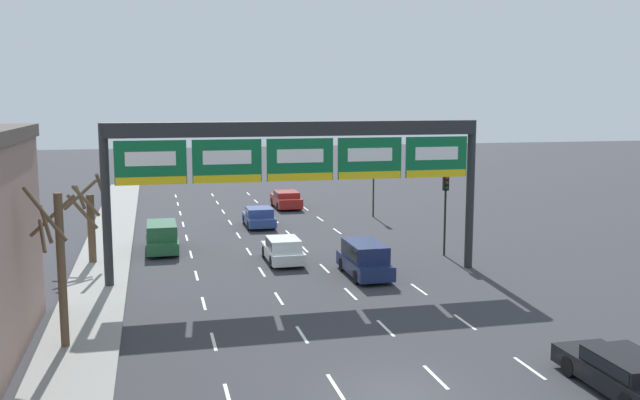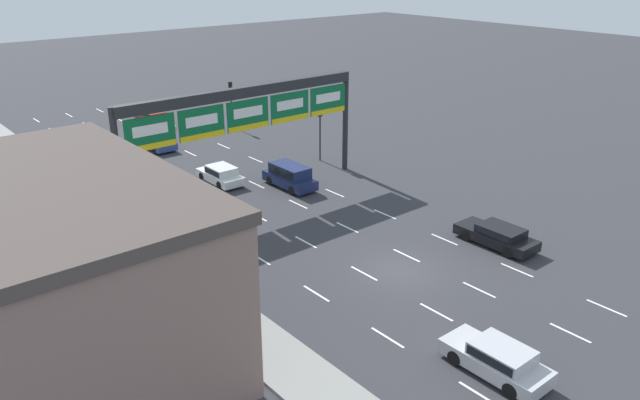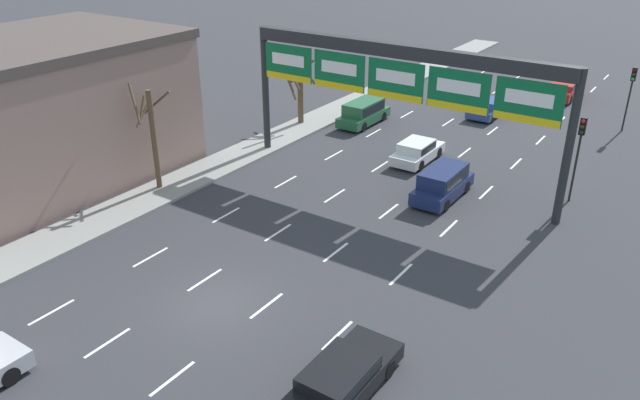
{
  "view_description": "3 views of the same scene",
  "coord_description": "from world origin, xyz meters",
  "px_view_note": "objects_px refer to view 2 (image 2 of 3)",
  "views": [
    {
      "loc": [
        -6.91,
        -19.21,
        8.82
      ],
      "look_at": [
        0.12,
        10.55,
        4.42
      ],
      "focal_mm": 40.0,
      "sensor_mm": 36.0,
      "label": 1
    },
    {
      "loc": [
        -22.25,
        -20.15,
        15.97
      ],
      "look_at": [
        -0.62,
        5.92,
        2.45
      ],
      "focal_mm": 35.0,
      "sensor_mm": 36.0,
      "label": 2
    },
    {
      "loc": [
        14.74,
        -14.56,
        14.29
      ],
      "look_at": [
        -0.1,
        7.31,
        1.63
      ],
      "focal_mm": 35.0,
      "sensor_mm": 36.0,
      "label": 3
    }
  ],
  "objects_px": {
    "traffic_light_mid_block": "(231,95)",
    "car_silver": "(498,358)",
    "sign_gantry": "(246,108)",
    "traffic_light_near_gantry": "(320,121)",
    "suv_navy": "(290,175)",
    "car_black": "(498,235)",
    "tree_bare_second": "(72,173)",
    "car_white": "(221,174)",
    "tree_bare_closest": "(166,229)",
    "suv_green": "(114,174)",
    "car_blue": "(158,141)",
    "car_red": "(153,117)"
  },
  "relations": [
    {
      "from": "traffic_light_mid_block",
      "to": "car_silver",
      "type": "bearing_deg",
      "value": -107.4
    },
    {
      "from": "sign_gantry",
      "to": "traffic_light_near_gantry",
      "type": "distance_m",
      "value": 9.9
    },
    {
      "from": "suv_navy",
      "to": "traffic_light_near_gantry",
      "type": "bearing_deg",
      "value": 31.05
    },
    {
      "from": "car_silver",
      "to": "traffic_light_mid_block",
      "type": "relative_size",
      "value": 1.01
    },
    {
      "from": "car_black",
      "to": "tree_bare_second",
      "type": "relative_size",
      "value": 1.0
    },
    {
      "from": "car_white",
      "to": "traffic_light_mid_block",
      "type": "xyz_separation_m",
      "value": [
        9.24,
        13.08,
        2.45
      ]
    },
    {
      "from": "car_black",
      "to": "tree_bare_closest",
      "type": "height_order",
      "value": "tree_bare_closest"
    },
    {
      "from": "sign_gantry",
      "to": "car_silver",
      "type": "height_order",
      "value": "sign_gantry"
    },
    {
      "from": "tree_bare_closest",
      "to": "traffic_light_mid_block",
      "type": "bearing_deg",
      "value": 52.08
    },
    {
      "from": "suv_green",
      "to": "traffic_light_near_gantry",
      "type": "relative_size",
      "value": 1.01
    },
    {
      "from": "traffic_light_mid_block",
      "to": "tree_bare_second",
      "type": "relative_size",
      "value": 0.92
    },
    {
      "from": "car_silver",
      "to": "traffic_light_near_gantry",
      "type": "height_order",
      "value": "traffic_light_near_gantry"
    },
    {
      "from": "traffic_light_near_gantry",
      "to": "traffic_light_mid_block",
      "type": "height_order",
      "value": "traffic_light_near_gantry"
    },
    {
      "from": "suv_green",
      "to": "traffic_light_mid_block",
      "type": "bearing_deg",
      "value": 29.3
    },
    {
      "from": "traffic_light_near_gantry",
      "to": "traffic_light_mid_block",
      "type": "xyz_separation_m",
      "value": [
        0.09,
        13.56,
        -0.12
      ]
    },
    {
      "from": "car_black",
      "to": "traffic_light_mid_block",
      "type": "xyz_separation_m",
      "value": [
        2.37,
        32.45,
        2.49
      ]
    },
    {
      "from": "suv_navy",
      "to": "traffic_light_near_gantry",
      "type": "relative_size",
      "value": 0.98
    },
    {
      "from": "car_silver",
      "to": "car_blue",
      "type": "bearing_deg",
      "value": 84.68
    },
    {
      "from": "car_black",
      "to": "tree_bare_second",
      "type": "distance_m",
      "value": 27.12
    },
    {
      "from": "traffic_light_mid_block",
      "to": "tree_bare_second",
      "type": "xyz_separation_m",
      "value": [
        -19.28,
        -11.33,
        -0.62
      ]
    },
    {
      "from": "car_black",
      "to": "suv_green",
      "type": "relative_size",
      "value": 1.04
    },
    {
      "from": "car_blue",
      "to": "tree_bare_closest",
      "type": "xyz_separation_m",
      "value": [
        -10.3,
        -22.48,
        2.52
      ]
    },
    {
      "from": "car_blue",
      "to": "traffic_light_near_gantry",
      "type": "bearing_deg",
      "value": -52.14
    },
    {
      "from": "suv_navy",
      "to": "suv_green",
      "type": "bearing_deg",
      "value": 139.64
    },
    {
      "from": "suv_green",
      "to": "tree_bare_closest",
      "type": "relative_size",
      "value": 0.81
    },
    {
      "from": "car_white",
      "to": "tree_bare_closest",
      "type": "relative_size",
      "value": 0.73
    },
    {
      "from": "car_black",
      "to": "car_silver",
      "type": "bearing_deg",
      "value": -144.58
    },
    {
      "from": "car_white",
      "to": "traffic_light_near_gantry",
      "type": "distance_m",
      "value": 9.51
    },
    {
      "from": "car_blue",
      "to": "traffic_light_mid_block",
      "type": "distance_m",
      "value": 9.51
    },
    {
      "from": "sign_gantry",
      "to": "car_red",
      "type": "xyz_separation_m",
      "value": [
        3.51,
        22.32,
        -5.56
      ]
    },
    {
      "from": "car_white",
      "to": "car_red",
      "type": "bearing_deg",
      "value": 78.88
    },
    {
      "from": "suv_navy",
      "to": "car_black",
      "type": "relative_size",
      "value": 0.93
    },
    {
      "from": "car_blue",
      "to": "car_black",
      "type": "distance_m",
      "value": 30.96
    },
    {
      "from": "car_blue",
      "to": "traffic_light_mid_block",
      "type": "relative_size",
      "value": 0.89
    },
    {
      "from": "car_silver",
      "to": "car_red",
      "type": "bearing_deg",
      "value": 81.38
    },
    {
      "from": "suv_navy",
      "to": "tree_bare_closest",
      "type": "xyz_separation_m",
      "value": [
        -13.41,
        -7.67,
        2.3
      ]
    },
    {
      "from": "car_black",
      "to": "tree_bare_closest",
      "type": "xyz_separation_m",
      "value": [
        -16.86,
        7.77,
        2.57
      ]
    },
    {
      "from": "car_red",
      "to": "tree_bare_closest",
      "type": "bearing_deg",
      "value": -114.22
    },
    {
      "from": "car_black",
      "to": "car_silver",
      "type": "height_order",
      "value": "car_silver"
    },
    {
      "from": "tree_bare_closest",
      "to": "tree_bare_second",
      "type": "height_order",
      "value": "tree_bare_closest"
    },
    {
      "from": "sign_gantry",
      "to": "car_blue",
      "type": "height_order",
      "value": "sign_gantry"
    },
    {
      "from": "suv_green",
      "to": "traffic_light_near_gantry",
      "type": "xyz_separation_m",
      "value": [
        15.47,
        -4.83,
        2.36
      ]
    },
    {
      "from": "car_white",
      "to": "tree_bare_closest",
      "type": "bearing_deg",
      "value": -130.74
    },
    {
      "from": "car_blue",
      "to": "car_silver",
      "type": "distance_m",
      "value": 37.56
    },
    {
      "from": "suv_navy",
      "to": "traffic_light_mid_block",
      "type": "bearing_deg",
      "value": 71.1
    },
    {
      "from": "sign_gantry",
      "to": "suv_navy",
      "type": "relative_size",
      "value": 4.12
    },
    {
      "from": "suv_navy",
      "to": "tree_bare_second",
      "type": "bearing_deg",
      "value": 157.1
    },
    {
      "from": "sign_gantry",
      "to": "car_blue",
      "type": "relative_size",
      "value": 4.7
    },
    {
      "from": "sign_gantry",
      "to": "tree_bare_closest",
      "type": "bearing_deg",
      "value": -141.36
    },
    {
      "from": "suv_navy",
      "to": "tree_bare_closest",
      "type": "bearing_deg",
      "value": -150.22
    }
  ]
}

